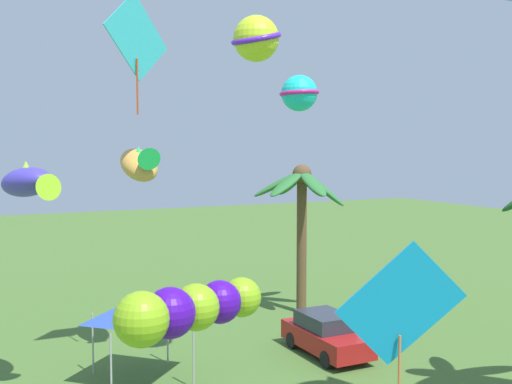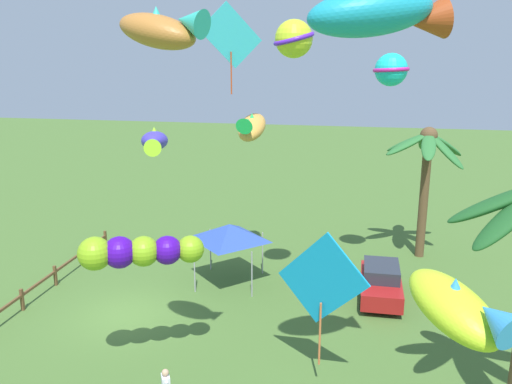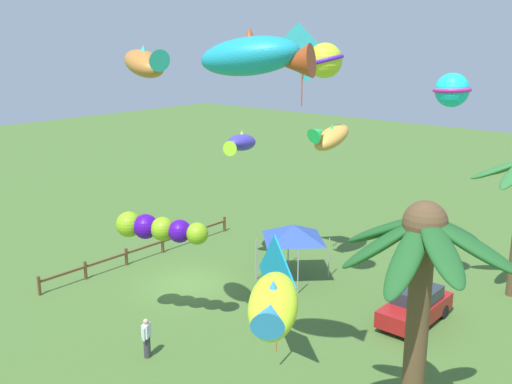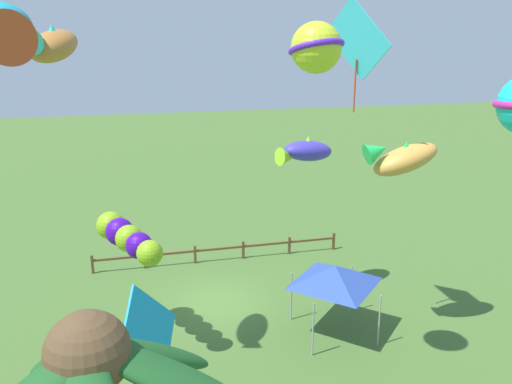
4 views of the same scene
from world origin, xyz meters
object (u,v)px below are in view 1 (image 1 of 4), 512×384
Objects in this scene: kite_tube_8 at (190,309)px; kite_diamond_9 at (400,306)px; kite_diamond_3 at (137,39)px; parked_car_0 at (326,334)px; festival_tent at (141,307)px; kite_fish_5 at (140,163)px; kite_ball_2 at (299,93)px; palm_tree_1 at (301,199)px; kite_fish_6 at (29,183)px; kite_ball_7 at (256,39)px.

kite_tube_8 is 0.80× the size of kite_diamond_9.
kite_tube_8 is (7.97, -1.20, -6.75)m from kite_diamond_3.
parked_car_0 is 1.36× the size of festival_tent.
kite_fish_5 is (-1.69, 0.52, -4.00)m from kite_diamond_3.
festival_tent reaches higher than parked_car_0.
kite_ball_2 reaches higher than parked_car_0.
palm_tree_1 is 13.49m from kite_fish_6.
palm_tree_1 is 1.87× the size of kite_tube_8.
palm_tree_1 is 1.79× the size of kite_diamond_3.
festival_tent is at bearing -76.38° from kite_ball_2.
kite_ball_7 is (2.01, 6.42, 4.32)m from kite_fish_6.
festival_tent is 10.06m from kite_ball_2.
parked_car_0 is 1.95× the size of kite_ball_7.
kite_diamond_3 is 5.67m from kite_fish_6.
kite_diamond_3 is at bearing 98.85° from kite_fish_6.
festival_tent is 1.43× the size of kite_ball_7.
festival_tent is at bearing 92.61° from kite_fish_6.
festival_tent is at bearing -11.15° from kite_diamond_3.
kite_tube_8 reaches higher than parked_car_0.
kite_fish_5 is at bearing -111.20° from parked_car_0.
kite_diamond_3 reaches higher than festival_tent.
kite_ball_7 reaches higher than kite_tube_8.
kite_ball_7 is 0.44× the size of kite_diamond_9.
kite_ball_7 is (2.55, 2.99, -0.16)m from kite_diamond_3.
kite_ball_2 is (-2.00, -0.02, 8.94)m from parked_car_0.
kite_fish_6 is (1.80, -10.16, -3.12)m from kite_ball_2.
kite_tube_8 is at bearing -40.63° from kite_ball_2.
kite_fish_5 is at bearing -93.85° from kite_ball_2.
kite_ball_7 is (2.17, 3.07, 8.43)m from festival_tent.
parked_car_0 is 1.02× the size of kite_diamond_3.
kite_diamond_9 is (9.20, 4.08, -3.46)m from kite_fish_5.
festival_tent is 9.22m from kite_ball_7.
kite_diamond_3 is 4.37m from kite_fish_5.
kite_fish_6 is at bearing -66.63° from palm_tree_1.
kite_diamond_3 reaches higher than kite_ball_7.
parked_car_0 is at bearing 83.83° from kite_diamond_3.
kite_diamond_9 is (7.51, 4.60, -7.46)m from kite_diamond_3.
kite_fish_6 is (-0.20, -10.18, 5.82)m from parked_car_0.
kite_fish_6 is at bearing -107.41° from kite_ball_7.
parked_car_0 is 7.66m from kite_diamond_9.
kite_ball_7 is at bearing -44.41° from kite_ball_2.
parked_car_0 is at bearing 162.39° from kite_diamond_9.
kite_fish_6 reaches higher than festival_tent.
kite_fish_5 is 10.19m from kite_tube_8.
parked_car_0 is at bearing 68.80° from kite_fish_5.
kite_diamond_3 is 0.83× the size of kite_diamond_9.
parked_car_0 is at bearing 132.32° from kite_tube_8.
kite_tube_8 is at bearing -37.67° from kite_ball_7.
palm_tree_1 is at bearing 160.77° from kite_diamond_9.
kite_ball_7 is at bearing -162.04° from kite_diamond_9.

